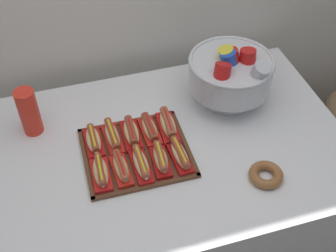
{
  "coord_description": "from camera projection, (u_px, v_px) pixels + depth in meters",
  "views": [
    {
      "loc": [
        -0.31,
        -1.14,
        2.07
      ],
      "look_at": [
        0.05,
        0.05,
        0.82
      ],
      "focal_mm": 47.89,
      "sensor_mm": 36.0,
      "label": 1
    }
  ],
  "objects": [
    {
      "name": "ground_plane",
      "position": [
        162.0,
        248.0,
        2.3
      ],
      "size": [
        10.0,
        10.0,
        0.0
      ],
      "primitive_type": "plane",
      "color": "#38332D"
    },
    {
      "name": "buffet_table",
      "position": [
        162.0,
        201.0,
        2.01
      ],
      "size": [
        1.49,
        0.95,
        0.77
      ],
      "color": "silver",
      "rests_on": "ground_plane"
    },
    {
      "name": "serving_tray",
      "position": [
        136.0,
        153.0,
        1.72
      ],
      "size": [
        0.41,
        0.37,
        0.01
      ],
      "color": "#56331E",
      "rests_on": "buffet_table"
    },
    {
      "name": "hot_dog_0",
      "position": [
        101.0,
        172.0,
        1.62
      ],
      "size": [
        0.07,
        0.16,
        0.06
      ],
      "color": "red",
      "rests_on": "serving_tray"
    },
    {
      "name": "hot_dog_1",
      "position": [
        121.0,
        168.0,
        1.63
      ],
      "size": [
        0.06,
        0.16,
        0.06
      ],
      "color": "red",
      "rests_on": "serving_tray"
    },
    {
      "name": "hot_dog_2",
      "position": [
        141.0,
        164.0,
        1.65
      ],
      "size": [
        0.06,
        0.17,
        0.06
      ],
      "color": "#B21414",
      "rests_on": "serving_tray"
    },
    {
      "name": "hot_dog_3",
      "position": [
        161.0,
        159.0,
        1.66
      ],
      "size": [
        0.07,
        0.16,
        0.06
      ],
      "color": "#B21414",
      "rests_on": "serving_tray"
    },
    {
      "name": "hot_dog_4",
      "position": [
        180.0,
        155.0,
        1.67
      ],
      "size": [
        0.07,
        0.17,
        0.06
      ],
      "color": "#B21414",
      "rests_on": "serving_tray"
    },
    {
      "name": "hot_dog_5",
      "position": [
        93.0,
        141.0,
        1.73
      ],
      "size": [
        0.07,
        0.16,
        0.06
      ],
      "color": "#B21414",
      "rests_on": "serving_tray"
    },
    {
      "name": "hot_dog_6",
      "position": [
        113.0,
        136.0,
        1.74
      ],
      "size": [
        0.06,
        0.17,
        0.06
      ],
      "color": "red",
      "rests_on": "serving_tray"
    },
    {
      "name": "hot_dog_7",
      "position": [
        131.0,
        133.0,
        1.76
      ],
      "size": [
        0.08,
        0.17,
        0.06
      ],
      "color": "#B21414",
      "rests_on": "serving_tray"
    },
    {
      "name": "hot_dog_8",
      "position": [
        150.0,
        129.0,
        1.77
      ],
      "size": [
        0.07,
        0.16,
        0.06
      ],
      "color": "red",
      "rests_on": "serving_tray"
    },
    {
      "name": "hot_dog_9",
      "position": [
        168.0,
        125.0,
        1.79
      ],
      "size": [
        0.08,
        0.19,
        0.06
      ],
      "color": "red",
      "rests_on": "serving_tray"
    },
    {
      "name": "punch_bowl",
      "position": [
        231.0,
        73.0,
        1.84
      ],
      "size": [
        0.35,
        0.35,
        0.27
      ],
      "color": "silver",
      "rests_on": "buffet_table"
    },
    {
      "name": "cup_stack",
      "position": [
        29.0,
        112.0,
        1.74
      ],
      "size": [
        0.08,
        0.08,
        0.2
      ],
      "color": "red",
      "rests_on": "buffet_table"
    },
    {
      "name": "donut",
      "position": [
        266.0,
        175.0,
        1.63
      ],
      "size": [
        0.13,
        0.13,
        0.04
      ],
      "color": "brown",
      "rests_on": "buffet_table"
    }
  ]
}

